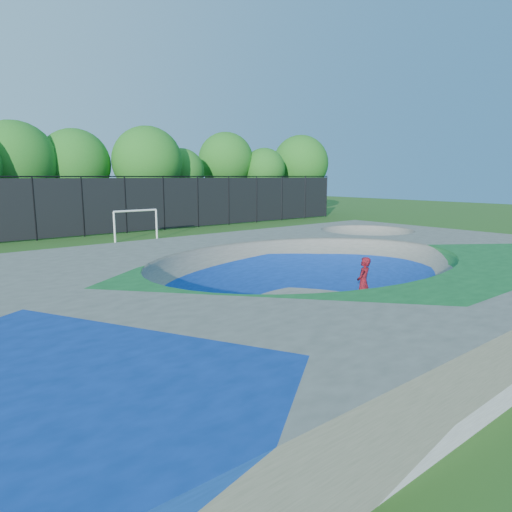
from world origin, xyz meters
The scene contains 7 objects.
ground centered at (0.00, 0.00, 0.00)m, with size 120.00×120.00×0.00m, color #265317.
skate_deck centered at (0.00, 0.00, 0.75)m, with size 22.00×14.00×1.50m, color gray.
skater centered at (0.76, -1.53, 0.81)m, with size 0.59×0.39×1.62m, color red.
skateboard centered at (0.76, -1.53, 0.03)m, with size 0.78×0.22×0.05m, color black.
soccer_goal centered at (1.93, 17.06, 1.35)m, with size 2.95×0.12×1.95m.
fence centered at (0.00, 21.00, 2.10)m, with size 48.09×0.09×4.04m.
treeline centered at (2.93, 26.02, 5.02)m, with size 53.76×7.88×8.29m.
Camera 1 is at (-10.34, -9.93, 4.04)m, focal length 32.00 mm.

